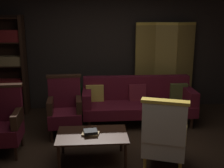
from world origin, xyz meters
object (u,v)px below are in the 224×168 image
(folding_screen, at_px, (165,65))
(velvet_couch, at_px, (138,100))
(coffee_table, at_px, (92,137))
(armchair_gilt_accent, at_px, (164,135))
(armchair_wing_right, at_px, (65,108))
(potted_plant, at_px, (70,95))
(book_tan_leather, at_px, (91,134))
(book_black_cloth, at_px, (91,131))
(bookshelf, at_px, (4,63))
(armchair_wing_left, at_px, (2,122))

(folding_screen, relative_size, velvet_couch, 0.90)
(coffee_table, bearing_deg, armchair_gilt_accent, -15.08)
(velvet_couch, xyz_separation_m, armchair_wing_right, (-1.36, -0.47, 0.04))
(folding_screen, bearing_deg, armchair_gilt_accent, -104.30)
(velvet_couch, height_order, potted_plant, velvet_couch)
(armchair_gilt_accent, xyz_separation_m, potted_plant, (-1.41, 2.05, -0.01))
(armchair_wing_right, distance_m, potted_plant, 0.82)
(folding_screen, height_order, armchair_gilt_accent, folding_screen)
(coffee_table, relative_size, book_tan_leather, 4.27)
(armchair_gilt_accent, xyz_separation_m, book_black_cloth, (-1.00, 0.25, -0.02))
(velvet_couch, height_order, armchair_gilt_accent, armchair_gilt_accent)
(armchair_wing_right, bearing_deg, book_tan_leather, -65.57)
(bookshelf, distance_m, velvet_couch, 2.87)
(velvet_couch, bearing_deg, potted_plant, 165.31)
(potted_plant, xyz_separation_m, book_black_cloth, (0.41, -1.80, -0.01))
(velvet_couch, height_order, coffee_table, velvet_couch)
(armchair_wing_right, bearing_deg, velvet_couch, 19.10)
(armchair_gilt_accent, distance_m, book_black_cloth, 1.03)
(armchair_gilt_accent, bearing_deg, velvet_couch, 92.81)
(velvet_couch, xyz_separation_m, book_tan_leather, (-0.91, -1.45, -0.02))
(coffee_table, bearing_deg, book_black_cloth, -150.08)
(book_tan_leather, bearing_deg, folding_screen, 53.55)
(bookshelf, relative_size, velvet_couch, 0.97)
(velvet_couch, relative_size, armchair_wing_left, 2.04)
(book_black_cloth, bearing_deg, bookshelf, 129.19)
(book_tan_leather, xyz_separation_m, book_black_cloth, (0.00, 0.00, 0.03))
(velvet_couch, distance_m, book_tan_leather, 1.71)
(coffee_table, height_order, book_black_cloth, book_black_cloth)
(folding_screen, bearing_deg, armchair_wing_left, -148.68)
(bookshelf, distance_m, armchair_wing_left, 1.95)
(book_black_cloth, bearing_deg, velvet_couch, 57.78)
(potted_plant, distance_m, book_tan_leather, 1.84)
(armchair_wing_right, bearing_deg, armchair_wing_left, -146.74)
(book_black_cloth, bearing_deg, armchair_wing_left, 163.49)
(folding_screen, height_order, book_black_cloth, folding_screen)
(velvet_couch, bearing_deg, armchair_wing_right, -160.90)
(folding_screen, bearing_deg, book_tan_leather, -126.45)
(armchair_wing_left, height_order, book_black_cloth, armchair_wing_left)
(bookshelf, distance_m, potted_plant, 1.56)
(velvet_couch, distance_m, armchair_wing_left, 2.48)
(book_tan_leather, bearing_deg, bookshelf, 129.19)
(bookshelf, height_order, book_tan_leather, bookshelf)
(velvet_couch, distance_m, coffee_table, 1.69)
(bookshelf, distance_m, book_black_cloth, 2.89)
(folding_screen, bearing_deg, coffee_table, -126.24)
(velvet_couch, distance_m, armchair_wing_right, 1.44)
(book_black_cloth, bearing_deg, book_tan_leather, 0.00)
(coffee_table, bearing_deg, velvet_couch, 58.17)
(bookshelf, bearing_deg, velvet_couch, -15.32)
(coffee_table, bearing_deg, armchair_wing_right, 115.77)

